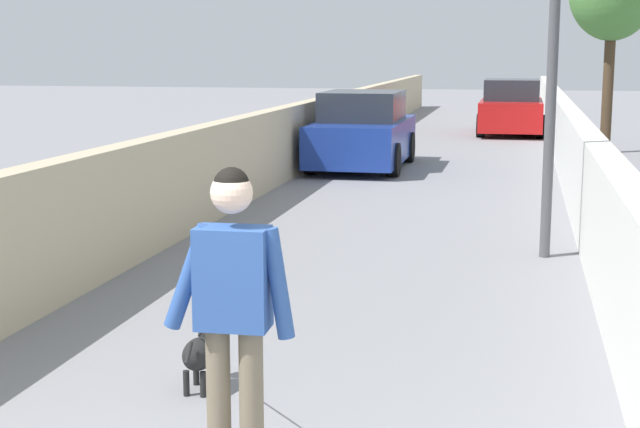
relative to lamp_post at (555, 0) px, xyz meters
name	(u,v)px	position (x,y,z in m)	size (l,w,h in m)	color
ground_plane	(427,177)	(6.65, 2.01, -2.89)	(80.00, 80.00, 0.00)	gray
wall_left	(267,149)	(4.65, 4.58, -2.22)	(48.00, 0.30, 1.33)	tan
fence_right	(575,157)	(4.65, -0.55, -2.24)	(48.00, 0.30, 1.31)	silver
lamp_post	(555,0)	(0.00, 0.00, 0.00)	(0.36, 0.36, 4.21)	#4C4C51
person_skateboarder	(233,299)	(-6.32, 1.75, -1.82)	(0.23, 0.71, 1.68)	#726651
dog	(201,352)	(-4.90, 2.45, -2.61)	(1.71, 0.82, 1.06)	black
car_near	(363,133)	(7.70, 3.43, -2.18)	(3.85, 1.80, 1.54)	navy
car_far	(511,109)	(16.25, 0.60, -2.18)	(3.83, 1.80, 1.54)	#B71414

